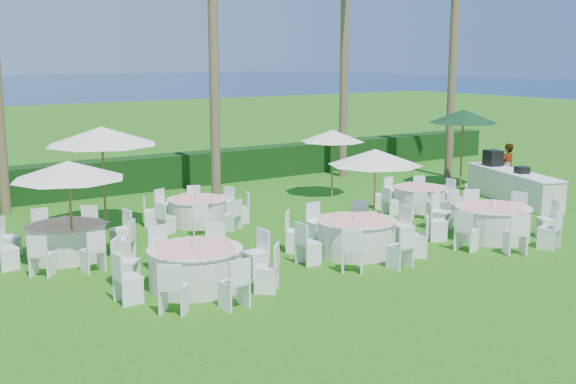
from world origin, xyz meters
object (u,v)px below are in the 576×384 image
at_px(banquet_table_b, 356,236).
at_px(umbrella_c, 102,136).
at_px(banquet_table_d, 66,240).
at_px(umbrella_green, 463,116).
at_px(banquet_table_c, 493,222).
at_px(banquet_table_f, 419,197).
at_px(banquet_table_a, 195,267).
at_px(buffet_table, 513,185).
at_px(banquet_table_e, 197,210).
at_px(umbrella_a, 68,170).
at_px(umbrella_d, 333,136).
at_px(staff_person, 507,168).
at_px(umbrella_b, 375,157).

xyz_separation_m(banquet_table_b, umbrella_c, (-4.19, 5.80, 2.17)).
height_order(banquet_table_b, banquet_table_d, banquet_table_b).
bearing_deg(umbrella_green, banquet_table_b, -151.47).
bearing_deg(banquet_table_d, banquet_table_c, -24.36).
distance_m(banquet_table_f, umbrella_green, 5.04).
xyz_separation_m(banquet_table_a, buffet_table, (12.89, 2.26, 0.08)).
bearing_deg(banquet_table_e, banquet_table_a, -117.44).
height_order(banquet_table_f, umbrella_c, umbrella_c).
height_order(umbrella_a, umbrella_green, umbrella_green).
relative_size(banquet_table_c, banquet_table_e, 1.19).
bearing_deg(banquet_table_d, umbrella_d, 13.81).
distance_m(banquet_table_c, banquet_table_d, 10.86).
relative_size(banquet_table_e, umbrella_green, 1.03).
xyz_separation_m(banquet_table_c, banquet_table_d, (-9.89, 4.48, -0.03)).
xyz_separation_m(umbrella_a, umbrella_c, (1.83, 2.83, 0.41)).
bearing_deg(umbrella_c, umbrella_green, -3.93).
distance_m(banquet_table_b, banquet_table_e, 5.32).
xyz_separation_m(banquet_table_d, staff_person, (15.48, -0.35, 0.44)).
xyz_separation_m(banquet_table_e, banquet_table_f, (6.71, -2.13, -0.01)).
relative_size(umbrella_d, umbrella_green, 0.81).
relative_size(banquet_table_e, buffet_table, 0.66).
xyz_separation_m(banquet_table_a, umbrella_green, (13.45, 5.06, 2.14)).
relative_size(banquet_table_f, umbrella_a, 1.12).
bearing_deg(banquet_table_e, banquet_table_c, -46.03).
bearing_deg(staff_person, banquet_table_e, -9.25).
bearing_deg(staff_person, umbrella_c, -10.89).
height_order(banquet_table_f, staff_person, staff_person).
bearing_deg(banquet_table_a, banquet_table_c, -4.90).
xyz_separation_m(banquet_table_b, staff_person, (9.52, 3.25, 0.42)).
bearing_deg(buffet_table, staff_person, 46.69).
xyz_separation_m(umbrella_a, staff_person, (15.54, 0.28, -1.35)).
xyz_separation_m(banquet_table_a, staff_person, (13.97, 3.41, 0.41)).
relative_size(umbrella_b, umbrella_green, 0.86).
xyz_separation_m(banquet_table_d, buffet_table, (14.40, -1.50, 0.11)).
bearing_deg(banquet_table_e, banquet_table_d, -161.38).
relative_size(banquet_table_f, umbrella_c, 0.95).
xyz_separation_m(banquet_table_f, umbrella_c, (-9.13, 2.91, 2.24)).
bearing_deg(banquet_table_a, staff_person, 13.72).
height_order(banquet_table_e, umbrella_b, umbrella_b).
distance_m(umbrella_b, umbrella_c, 7.40).
height_order(banquet_table_c, buffet_table, buffet_table).
relative_size(umbrella_a, buffet_table, 0.58).
relative_size(banquet_table_a, banquet_table_b, 1.01).
bearing_deg(umbrella_d, banquet_table_d, -166.19).
xyz_separation_m(banquet_table_c, banquet_table_e, (-5.69, 5.90, -0.06)).
distance_m(umbrella_b, umbrella_d, 5.79).
relative_size(banquet_table_d, umbrella_green, 1.16).
height_order(banquet_table_d, umbrella_d, umbrella_d).
distance_m(banquet_table_c, banquet_table_e, 8.19).
height_order(banquet_table_d, staff_person, staff_person).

